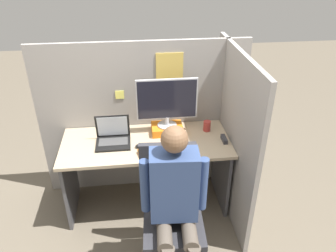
{
  "coord_description": "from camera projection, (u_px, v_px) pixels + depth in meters",
  "views": [
    {
      "loc": [
        -0.09,
        -2.22,
        2.39
      ],
      "look_at": [
        0.19,
        0.17,
        1.01
      ],
      "focal_mm": 35.0,
      "sensor_mm": 36.0,
      "label": 1
    }
  ],
  "objects": [
    {
      "name": "cubicle_panel_right",
      "position": [
        233.0,
        136.0,
        3.02
      ],
      "size": [
        0.04,
        1.29,
        1.6
      ],
      "color": "gray",
      "rests_on": "ground"
    },
    {
      "name": "desk",
      "position": [
        147.0,
        158.0,
        3.11
      ],
      "size": [
        1.55,
        0.66,
        0.76
      ],
      "color": "tan",
      "rests_on": "ground"
    },
    {
      "name": "cubicle_panel_back",
      "position": [
        144.0,
        119.0,
        3.3
      ],
      "size": [
        2.05,
        0.05,
        1.6
      ],
      "color": "gray",
      "rests_on": "ground"
    },
    {
      "name": "person",
      "position": [
        175.0,
        200.0,
        2.31
      ],
      "size": [
        0.48,
        0.44,
        1.35
      ],
      "color": "brown",
      "rests_on": "ground"
    },
    {
      "name": "ground_plane",
      "position": [
        151.0,
        227.0,
        3.11
      ],
      "size": [
        12.0,
        12.0,
        0.0
      ],
      "primitive_type": "plane",
      "color": "#665B4C"
    },
    {
      "name": "mouse",
      "position": [
        139.0,
        146.0,
        2.92
      ],
      "size": [
        0.06,
        0.04,
        0.04
      ],
      "color": "black",
      "rests_on": "desk"
    },
    {
      "name": "paper_box",
      "position": [
        167.0,
        129.0,
        3.15
      ],
      "size": [
        0.3,
        0.21,
        0.07
      ],
      "color": "orange",
      "rests_on": "desk"
    },
    {
      "name": "monitor",
      "position": [
        167.0,
        101.0,
        3.01
      ],
      "size": [
        0.56,
        0.18,
        0.47
      ],
      "color": "#B2B2B7",
      "rests_on": "paper_box"
    },
    {
      "name": "carrot_toy",
      "position": [
        140.0,
        154.0,
        2.81
      ],
      "size": [
        0.05,
        0.14,
        0.05
      ],
      "color": "orange",
      "rests_on": "desk"
    },
    {
      "name": "laptop",
      "position": [
        113.0,
        138.0,
        2.98
      ],
      "size": [
        0.31,
        0.24,
        0.26
      ],
      "color": "black",
      "rests_on": "desk"
    },
    {
      "name": "stapler",
      "position": [
        224.0,
        139.0,
        3.02
      ],
      "size": [
        0.04,
        0.12,
        0.04
      ],
      "color": "#2D2D33",
      "rests_on": "desk"
    },
    {
      "name": "office_chair",
      "position": [
        171.0,
        209.0,
        2.57
      ],
      "size": [
        0.53,
        0.57,
        1.06
      ],
      "color": "#2D2D33",
      "rests_on": "ground"
    },
    {
      "name": "coffee_mug",
      "position": [
        207.0,
        126.0,
        3.17
      ],
      "size": [
        0.07,
        0.07,
        0.1
      ],
      "color": "#A3332D",
      "rests_on": "desk"
    }
  ]
}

